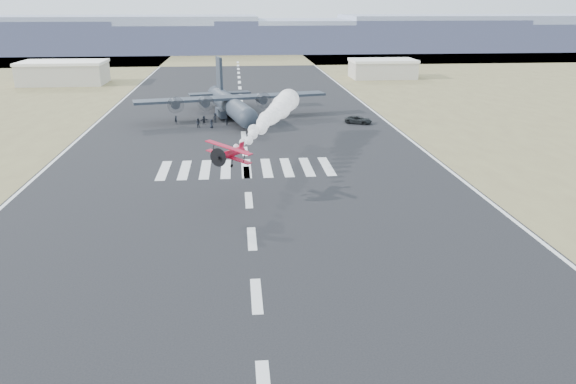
{
  "coord_description": "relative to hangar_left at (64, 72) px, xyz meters",
  "views": [
    {
      "loc": [
        -1.22,
        -29.62,
        23.27
      ],
      "look_at": [
        4.03,
        26.89,
        4.0
      ],
      "focal_mm": 35.0,
      "sensor_mm": 36.0,
      "label": 1
    }
  ],
  "objects": [
    {
      "name": "ridge_seg_d",
      "position": [
        52.0,
        115.0,
        3.09
      ],
      "size": [
        150.0,
        50.0,
        13.0
      ],
      "primitive_type": "cube",
      "color": "#808AA3",
      "rests_on": "ground"
    },
    {
      "name": "crew_d",
      "position": [
        48.88,
        -63.98,
        -2.52
      ],
      "size": [
        1.01,
        1.16,
        1.77
      ],
      "primitive_type": "imported",
      "rotation": [
        0.0,
        0.0,
        1.0
      ],
      "color": "black",
      "rests_on": "ground"
    },
    {
      "name": "ridge_seg_e",
      "position": [
        117.0,
        115.0,
        4.09
      ],
      "size": [
        150.0,
        50.0,
        15.0
      ],
      "primitive_type": "cube",
      "color": "#808AA3",
      "rests_on": "ground"
    },
    {
      "name": "crew_b",
      "position": [
        43.28,
        -65.68,
        -2.48
      ],
      "size": [
        0.98,
        0.71,
        1.85
      ],
      "primitive_type": "imported",
      "rotation": [
        0.0,
        0.0,
        2.95
      ],
      "color": "black",
      "rests_on": "ground"
    },
    {
      "name": "support_vehicle",
      "position": [
        75.26,
        -64.82,
        -2.66
      ],
      "size": [
        5.94,
        4.67,
        1.5
      ],
      "primitive_type": "imported",
      "rotation": [
        0.0,
        0.0,
        1.1
      ],
      "color": "black",
      "rests_on": "ground"
    },
    {
      "name": "smoke_trail",
      "position": [
        58.02,
        -81.55,
        3.0
      ],
      "size": [
        11.64,
        34.43,
        3.88
      ],
      "rotation": [
        0.0,
        0.0,
        -0.28
      ],
      "color": "white"
    },
    {
      "name": "ridge_seg_f",
      "position": [
        182.0,
        115.0,
        5.09
      ],
      "size": [
        150.0,
        50.0,
        17.0
      ],
      "primitive_type": "cube",
      "color": "#808AA3",
      "rests_on": "ground"
    },
    {
      "name": "crew_f",
      "position": [
        44.31,
        -63.12,
        -2.52
      ],
      "size": [
        1.73,
        1.1,
        1.78
      ],
      "primitive_type": "imported",
      "rotation": [
        0.0,
        0.0,
        0.37
      ],
      "color": "black",
      "rests_on": "ground"
    },
    {
      "name": "transport_aircraft",
      "position": [
        49.64,
        -55.99,
        -0.42
      ],
      "size": [
        39.9,
        32.65,
        11.59
      ],
      "rotation": [
        0.0,
        0.0,
        0.22
      ],
      "color": "#212632",
      "rests_on": "ground"
    },
    {
      "name": "crew_a",
      "position": [
        38.63,
        -61.48,
        -2.61
      ],
      "size": [
        0.75,
        0.73,
        1.6
      ],
      "primitive_type": "imported",
      "rotation": [
        0.0,
        0.0,
        5.66
      ],
      "color": "black",
      "rests_on": "ground"
    },
    {
      "name": "runway_markings",
      "position": [
        52.0,
        -85.0,
        -3.4
      ],
      "size": [
        60.0,
        260.0,
        0.01
      ],
      "primitive_type": null,
      "color": "silver",
      "rests_on": "ground"
    },
    {
      "name": "crew_h",
      "position": [
        58.7,
        -59.24,
        -2.61
      ],
      "size": [
        0.88,
        0.9,
        1.6
      ],
      "primitive_type": "imported",
      "rotation": [
        0.0,
        0.0,
        2.33
      ],
      "color": "black",
      "rests_on": "ground"
    },
    {
      "name": "hangar_left",
      "position": [
        0.0,
        0.0,
        0.0
      ],
      "size": [
        24.5,
        14.5,
        6.7
      ],
      "color": "#A29D90",
      "rests_on": "ground"
    },
    {
      "name": "crew_g",
      "position": [
        55.13,
        -63.42,
        -2.46
      ],
      "size": [
        0.61,
        0.73,
        1.89
      ],
      "primitive_type": "imported",
      "rotation": [
        0.0,
        0.0,
        1.5
      ],
      "color": "black",
      "rests_on": "ground"
    },
    {
      "name": "ridge_seg_c",
      "position": [
        -13.0,
        115.0,
        5.09
      ],
      "size": [
        150.0,
        50.0,
        17.0
      ],
      "primitive_type": "cube",
      "color": "#808AA3",
      "rests_on": "ground"
    },
    {
      "name": "aerobatic_biplane",
      "position": [
        49.91,
        -109.43,
        2.74
      ],
      "size": [
        6.14,
        5.76,
        2.84
      ],
      "rotation": [
        0.0,
        0.17,
        -0.28
      ],
      "color": "#AF0B1C"
    },
    {
      "name": "crew_e",
      "position": [
        45.91,
        -66.41,
        -2.55
      ],
      "size": [
        0.99,
        0.91,
        1.72
      ],
      "primitive_type": "imported",
      "rotation": [
        0.0,
        0.0,
        0.62
      ],
      "color": "black",
      "rests_on": "ground"
    },
    {
      "name": "hangar_right",
      "position": [
        98.0,
        5.0,
        -0.4
      ],
      "size": [
        20.5,
        12.5,
        5.9
      ],
      "color": "#A29D90",
      "rests_on": "ground"
    },
    {
      "name": "crew_c",
      "position": [
        46.49,
        -60.99,
        -2.47
      ],
      "size": [
        1.33,
        1.12,
        1.88
      ],
      "primitive_type": "imported",
      "rotation": [
        0.0,
        0.0,
        2.59
      ],
      "color": "black",
      "rests_on": "ground"
    },
    {
      "name": "scrub_far",
      "position": [
        52.0,
        85.0,
        -3.41
      ],
      "size": [
        500.0,
        80.0,
        0.0
      ],
      "primitive_type": "cube",
      "color": "olive",
      "rests_on": "ground"
    }
  ]
}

